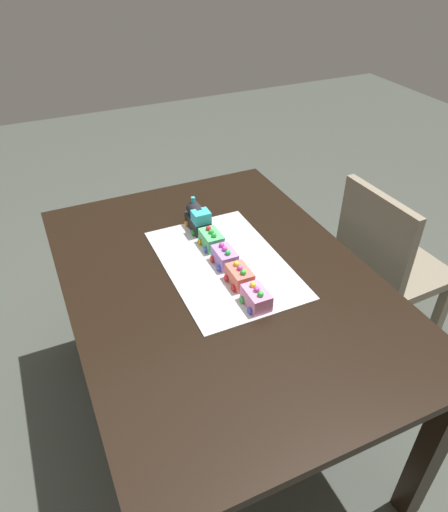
{
  "coord_description": "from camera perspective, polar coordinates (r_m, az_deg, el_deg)",
  "views": [
    {
      "loc": [
        1.13,
        -0.5,
        1.74
      ],
      "look_at": [
        -0.07,
        0.04,
        0.77
      ],
      "focal_mm": 32.83,
      "sensor_mm": 36.0,
      "label": 1
    }
  ],
  "objects": [
    {
      "name": "ground_plane",
      "position": [
        2.13,
        -0.34,
        -18.4
      ],
      "size": [
        8.0,
        8.0,
        0.0
      ],
      "primitive_type": "plane",
      "color": "#474C44"
    },
    {
      "name": "cake_car_tanker_mint_green",
      "position": [
        1.71,
        -1.55,
        2.05
      ],
      "size": [
        0.1,
        0.08,
        0.07
      ],
      "color": "#59CC7A",
      "rests_on": "cake_board"
    },
    {
      "name": "cake_board",
      "position": [
        1.65,
        -0.0,
        -0.9
      ],
      "size": [
        0.6,
        0.4,
        0.0
      ],
      "primitive_type": "cube",
      "color": "silver",
      "rests_on": "dining_table"
    },
    {
      "name": "cake_locomotive",
      "position": [
        1.81,
        -3.18,
        4.61
      ],
      "size": [
        0.14,
        0.08,
        0.12
      ],
      "color": "#232328",
      "rests_on": "cake_board"
    },
    {
      "name": "cake_car_flatbed_bubblegum",
      "position": [
        1.46,
        3.96,
        -5.07
      ],
      "size": [
        0.1,
        0.08,
        0.07
      ],
      "color": "pink",
      "rests_on": "cake_board"
    },
    {
      "name": "cake_car_caboose_coral",
      "position": [
        1.54,
        1.92,
        -2.44
      ],
      "size": [
        0.1,
        0.08,
        0.07
      ],
      "color": "#F27260",
      "rests_on": "cake_board"
    },
    {
      "name": "cake_car_gondola_lavender",
      "position": [
        1.63,
        0.09,
        -0.07
      ],
      "size": [
        0.1,
        0.08,
        0.07
      ],
      "color": "#AD84E0",
      "rests_on": "cake_board"
    },
    {
      "name": "chair",
      "position": [
        2.19,
        19.1,
        -1.26
      ],
      "size": [
        0.42,
        0.42,
        0.86
      ],
      "rotation": [
        0.0,
        0.0,
        3.18
      ],
      "color": "gray",
      "rests_on": "ground"
    },
    {
      "name": "dining_table",
      "position": [
        1.65,
        -0.42,
        -5.61
      ],
      "size": [
        1.4,
        1.0,
        0.74
      ],
      "color": "black",
      "rests_on": "ground"
    }
  ]
}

